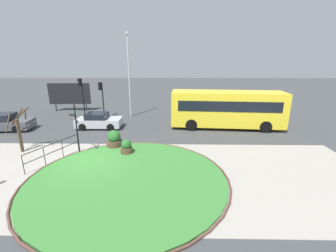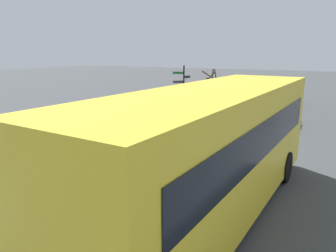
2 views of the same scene
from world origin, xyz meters
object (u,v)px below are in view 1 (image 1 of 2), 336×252
traffic_light_far (81,89)px  signpost_directional (76,126)px  car_far_lane (3,123)px  planter_kerbside (114,140)px  planter_near_signpost (126,148)px  traffic_light_near (101,92)px  billboard_left (70,94)px  lamppost_tall (129,73)px  street_tree_bare (19,130)px  bus_yellow (227,109)px  car_near_lane (99,121)px

traffic_light_far → signpost_directional: bearing=97.1°
car_far_lane → planter_kerbside: size_ratio=3.79×
planter_near_signpost → signpost_directional: bearing=178.0°
traffic_light_near → billboard_left: traffic_light_near is taller
lamppost_tall → street_tree_bare: lamppost_tall is taller
bus_yellow → billboard_left: bearing=-16.8°
planter_kerbside → signpost_directional: bearing=-152.1°
car_near_lane → lamppost_tall: 6.13m
signpost_directional → car_far_lane: size_ratio=0.70×
traffic_light_near → billboard_left: bearing=-25.7°
car_far_lane → street_tree_bare: bearing=-50.8°
planter_kerbside → car_near_lane: bearing=118.8°
billboard_left → planter_near_signpost: (8.99, -12.52, -1.55)m
lamppost_tall → planter_kerbside: lamppost_tall is taller
signpost_directional → traffic_light_near: traffic_light_near is taller
bus_yellow → planter_kerbside: size_ratio=7.95×
car_far_lane → traffic_light_near: 8.79m
signpost_directional → billboard_left: (-5.83, 12.41, 0.12)m
car_far_lane → planter_near_signpost: size_ratio=4.66×
lamppost_tall → planter_near_signpost: size_ratio=8.43×
car_near_lane → billboard_left: 8.75m
planter_kerbside → street_tree_bare: (-6.02, -0.85, 0.97)m
traffic_light_near → traffic_light_far: 2.13m
planter_near_signpost → car_near_lane: bearing=121.9°
billboard_left → planter_kerbside: billboard_left is taller
car_near_lane → planter_near_signpost: (3.59, -5.77, -0.18)m
signpost_directional → planter_kerbside: size_ratio=2.65×
planter_near_signpost → street_tree_bare: bearing=177.1°
bus_yellow → planter_near_signpost: (-7.80, -6.10, -1.28)m
signpost_directional → billboard_left: bearing=115.2°
car_near_lane → lamppost_tall: lamppost_tall is taller
traffic_light_far → lamppost_tall: size_ratio=0.48×
traffic_light_near → planter_kerbside: traffic_light_near is taller
traffic_light_near → planter_kerbside: size_ratio=2.98×
signpost_directional → billboard_left: 13.71m
car_near_lane → street_tree_bare: street_tree_bare is taller
bus_yellow → car_far_lane: (-19.41, -1.19, -1.06)m
signpost_directional → car_far_lane: (-8.44, 4.80, -1.22)m
traffic_light_near → lamppost_tall: (2.80, 0.69, 1.84)m
car_near_lane → planter_kerbside: bearing=-61.7°
billboard_left → street_tree_bare: bearing=-84.5°
traffic_light_far → street_tree_bare: bearing=73.6°
car_near_lane → car_far_lane: bearing=-174.4°
traffic_light_near → traffic_light_far: traffic_light_far is taller
car_far_lane → planter_near_signpost: (11.61, -4.91, -0.22)m
signpost_directional → traffic_light_near: bearing=96.9°
planter_near_signpost → planter_kerbside: planter_kerbside is taller
signpost_directional → planter_near_signpost: (3.16, -0.11, -1.43)m
car_far_lane → traffic_light_far: 7.30m
planter_kerbside → car_far_lane: bearing=160.6°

